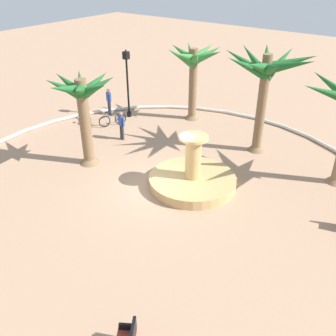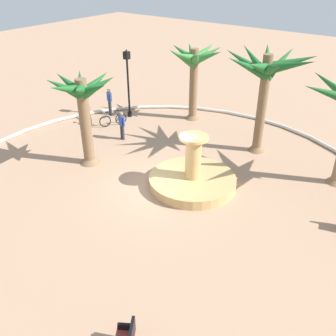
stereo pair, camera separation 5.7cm
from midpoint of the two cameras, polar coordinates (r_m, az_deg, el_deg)
ground_plane at (r=16.96m, az=-1.50°, el=-3.04°), size 80.00×80.00×0.00m
plaza_curb at (r=16.90m, az=-1.51°, el=-2.76°), size 20.09×20.09×0.20m
fountain at (r=17.00m, az=3.81°, el=-1.66°), size 3.93×3.93×2.46m
palm_tree_near_fountain at (r=23.14m, az=4.06°, el=15.26°), size 3.60×3.56×4.60m
palm_tree_by_curb at (r=19.21m, az=14.68°, el=13.57°), size 4.51×4.53×5.33m
palm_tree_mid_plaza at (r=18.04m, az=-12.70°, el=9.87°), size 3.37×3.33×4.55m
lamppost at (r=23.79m, az=-6.02°, el=13.34°), size 0.32×0.32×4.24m
bicycle_red_frame at (r=24.01m, az=-11.77°, el=7.71°), size 1.04×1.44×0.94m
bicycle_by_lamppost at (r=23.21m, az=-8.25°, el=7.25°), size 1.54×0.87×0.94m
person_cyclist_helmet at (r=21.16m, az=-6.92°, el=6.61°), size 0.29×0.51×1.64m
person_cyclist_photo at (r=24.72m, az=-8.78°, el=10.08°), size 0.32×0.49×1.71m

